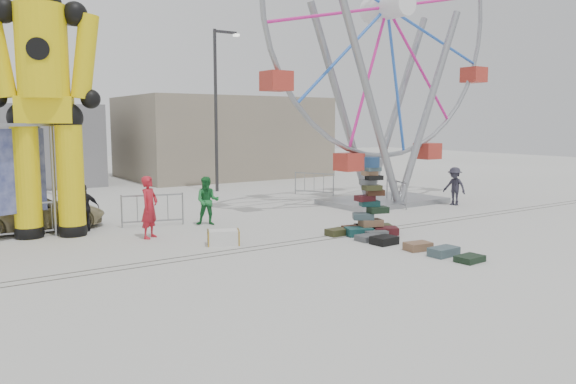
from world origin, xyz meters
TOP-DOWN VIEW (x-y plane):
  - ground at (0.00, 0.00)m, footprint 90.00×90.00m
  - track_line_near at (0.00, 0.60)m, footprint 40.00×0.04m
  - track_line_far at (0.00, 1.00)m, footprint 40.00×0.04m
  - building_right at (7.00, 20.00)m, footprint 12.00×8.00m
  - lamp_post_right at (3.09, 13.00)m, footprint 1.41×0.25m
  - lamp_post_left at (-3.91, 15.00)m, footprint 1.41×0.25m
  - suitcase_tower at (2.04, 0.55)m, footprint 1.89×1.56m
  - crash_test_dummy at (-6.34, 5.67)m, footprint 3.31×1.62m
  - ferris_wheel at (7.03, 5.20)m, footprint 12.52×3.16m
  - steamer_trunk at (-2.50, 1.72)m, footprint 1.03×0.84m
  - row_case_0 at (1.03, 0.94)m, footprint 0.68×0.49m
  - row_case_1 at (1.34, -0.18)m, footprint 0.75×0.51m
  - row_case_2 at (1.36, -0.81)m, footprint 0.73×0.59m
  - row_case_3 at (1.60, -1.88)m, footprint 0.77×0.56m
  - row_case_4 at (1.67, -2.72)m, footprint 0.84×0.51m
  - row_case_5 at (1.72, -3.51)m, footprint 0.74×0.55m
  - barricade_dummy_b at (-6.78, 5.83)m, footprint 2.00×0.29m
  - barricade_dummy_c at (-3.14, 5.60)m, footprint 1.95×0.63m
  - barricade_wheel_front at (6.89, 4.27)m, footprint 0.82×1.90m
  - barricade_wheel_back at (6.13, 8.99)m, footprint 1.04×1.81m
  - pedestrian_red at (-3.91, 3.78)m, footprint 0.82×0.78m
  - pedestrian_green at (-1.50, 4.79)m, footprint 1.01×0.96m
  - pedestrian_black at (-5.26, 5.95)m, footprint 0.94×0.52m
  - pedestrian_grey at (9.14, 3.14)m, footprint 0.71×1.09m
  - parked_suv at (-6.45, 7.10)m, footprint 4.11×1.89m

SIDE VIEW (x-z plane):
  - ground at x=0.00m, z-range 0.00..0.00m
  - track_line_near at x=0.00m, z-range 0.00..0.01m
  - track_line_far at x=0.00m, z-range 0.00..0.01m
  - row_case_5 at x=1.72m, z-range 0.00..0.16m
  - row_case_1 at x=1.34m, z-range 0.00..0.17m
  - row_case_0 at x=1.03m, z-range 0.00..0.21m
  - row_case_3 at x=1.60m, z-range 0.00..0.22m
  - row_case_2 at x=1.36m, z-range 0.00..0.23m
  - row_case_4 at x=1.67m, z-range 0.00..0.23m
  - steamer_trunk at x=-2.50m, z-range 0.00..0.42m
  - barricade_dummy_b at x=-6.78m, z-range 0.00..1.10m
  - barricade_dummy_c at x=-3.14m, z-range 0.00..1.10m
  - barricade_wheel_front at x=6.89m, z-range 0.00..1.10m
  - barricade_wheel_back at x=6.13m, z-range 0.00..1.10m
  - parked_suv at x=-6.45m, z-range 0.00..1.14m
  - suitcase_tower at x=2.04m, z-range -0.53..1.88m
  - pedestrian_black at x=-5.26m, z-range 0.00..1.52m
  - pedestrian_grey at x=9.14m, z-range 0.00..1.60m
  - pedestrian_green at x=-1.50m, z-range 0.00..1.65m
  - pedestrian_red at x=-3.91m, z-range 0.00..1.89m
  - building_right at x=7.00m, z-range 0.00..5.00m
  - crash_test_dummy at x=-6.34m, z-range 0.23..8.62m
  - lamp_post_right at x=3.09m, z-range 0.48..8.48m
  - lamp_post_left at x=-3.91m, z-range 0.48..8.48m
  - ferris_wheel at x=7.03m, z-range -0.11..14.41m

